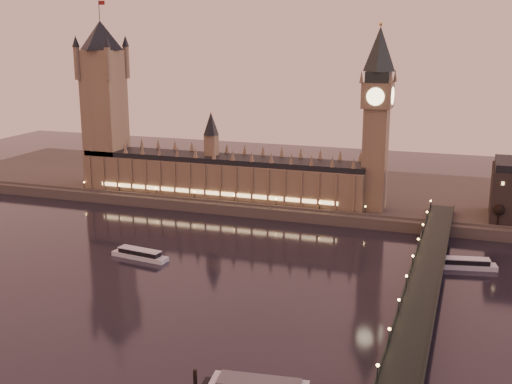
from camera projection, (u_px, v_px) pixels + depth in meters
ground at (201, 282)px, 276.13m from camera, size 700.00×700.00×0.00m
far_embankment at (346, 193)px, 417.20m from camera, size 560.00×130.00×6.00m
palace_of_westminster at (221, 171)px, 394.63m from camera, size 180.00×26.62×52.00m
victoria_tower at (104, 95)px, 409.43m from camera, size 31.68×31.68×118.00m
big_ben at (377, 108)px, 354.56m from camera, size 17.68×17.68×104.00m
westminster_bridge at (420, 298)px, 245.68m from camera, size 13.20×260.00×15.30m
bare_tree_0 at (498, 211)px, 334.22m from camera, size 5.39×5.39×10.96m
cruise_boat_a at (140, 254)px, 304.70m from camera, size 29.75×10.35×4.66m
cruise_boat_b at (467, 264)px, 291.72m from camera, size 27.33×11.61×4.90m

